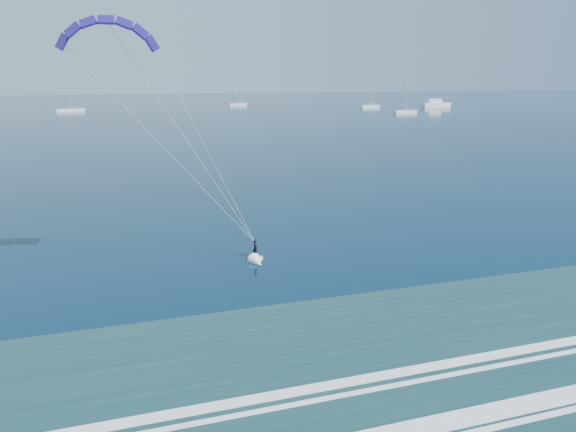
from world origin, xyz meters
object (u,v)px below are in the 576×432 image
at_px(sailboat_1, 71,110).
at_px(sailboat_2, 238,104).
at_px(sailboat_3, 370,106).
at_px(sailboat_4, 405,112).
at_px(kitesurfer_rig, 191,147).
at_px(motor_yacht, 436,104).

bearing_deg(sailboat_1, sailboat_2, 17.31).
xyz_separation_m(sailboat_3, sailboat_4, (-3.28, -38.77, 0.00)).
bearing_deg(sailboat_3, sailboat_2, 148.23).
bearing_deg(sailboat_1, sailboat_3, -4.84).
xyz_separation_m(kitesurfer_rig, sailboat_1, (-26.91, 201.06, -8.97)).
bearing_deg(sailboat_2, sailboat_3, -31.77).
xyz_separation_m(sailboat_1, sailboat_4, (130.09, -50.05, -0.01)).
height_order(kitesurfer_rig, sailboat_1, kitesurfer_rig).
bearing_deg(sailboat_2, kitesurfer_rig, -102.46).
distance_m(sailboat_1, sailboat_3, 133.84).
relative_size(sailboat_1, sailboat_3, 1.15).
relative_size(motor_yacht, sailboat_1, 1.01).
xyz_separation_m(motor_yacht, sailboat_4, (-35.02, -33.06, -0.86)).
bearing_deg(kitesurfer_rig, sailboat_3, 60.71).
bearing_deg(sailboat_3, sailboat_1, 175.16).
height_order(sailboat_1, sailboat_4, sailboat_1).
bearing_deg(motor_yacht, sailboat_3, 169.79).
height_order(kitesurfer_rig, sailboat_3, kitesurfer_rig).
bearing_deg(sailboat_2, sailboat_4, -54.12).
relative_size(sailboat_3, sailboat_4, 0.97).
xyz_separation_m(motor_yacht, sailboat_3, (-31.74, 5.71, -0.86)).
distance_m(kitesurfer_rig, motor_yacht, 230.31).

